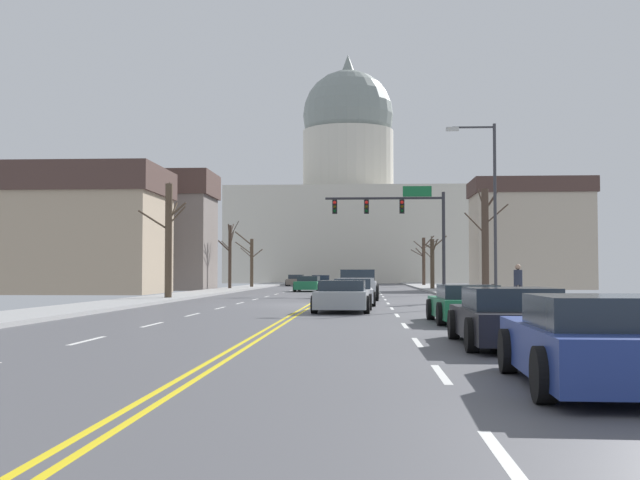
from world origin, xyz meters
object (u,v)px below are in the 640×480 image
(pickup_truck_near_01, at_px, (358,286))
(sedan_oncoming_02, at_px, (296,281))
(sedan_near_02, at_px, (352,293))
(sedan_oncoming_01, at_px, (321,282))
(sedan_oncoming_00, at_px, (308,284))
(sedan_near_04, at_px, (466,304))
(sedan_near_05, at_px, (509,318))
(bicycle_parked, at_px, (492,295))
(sedan_near_03, at_px, (343,297))
(street_lamp_right, at_px, (489,196))
(sedan_near_06, at_px, (597,343))
(signal_gantry, at_px, (401,216))
(pedestrian_00, at_px, (518,283))
(sedan_near_00, at_px, (358,286))

(pickup_truck_near_01, xyz_separation_m, sedan_oncoming_02, (-7.00, 42.63, -0.16))
(sedan_near_02, xyz_separation_m, sedan_oncoming_01, (-3.44, 36.77, 0.00))
(sedan_oncoming_00, relative_size, sedan_oncoming_01, 1.07)
(sedan_near_04, bearing_deg, sedan_near_05, -90.50)
(pickup_truck_near_01, bearing_deg, bicycle_parked, -55.18)
(sedan_near_05, height_order, sedan_oncoming_02, sedan_oncoming_02)
(pickup_truck_near_01, height_order, sedan_near_03, pickup_truck_near_01)
(sedan_near_05, bearing_deg, street_lamp_right, 82.29)
(pickup_truck_near_01, xyz_separation_m, sedan_near_02, (-0.16, -7.21, -0.16))
(sedan_near_03, relative_size, sedan_oncoming_00, 0.94)
(sedan_near_05, xyz_separation_m, sedan_near_06, (0.07, -5.79, 0.01))
(signal_gantry, bearing_deg, sedan_near_03, -97.88)
(sedan_near_05, height_order, bicycle_parked, sedan_near_05)
(street_lamp_right, height_order, sedan_oncoming_01, street_lamp_right)
(street_lamp_right, height_order, pickup_truck_near_01, street_lamp_right)
(sedan_oncoming_00, bearing_deg, pedestrian_00, -70.48)
(sedan_near_05, relative_size, pedestrian_00, 2.87)
(sedan_near_06, bearing_deg, bicycle_parked, 84.08)
(pickup_truck_near_01, distance_m, sedan_oncoming_01, 29.78)
(sedan_near_00, distance_m, sedan_near_04, 26.17)
(signal_gantry, relative_size, sedan_near_00, 1.74)
(sedan_near_04, distance_m, bicycle_parked, 11.33)
(sedan_near_00, bearing_deg, street_lamp_right, -66.34)
(sedan_near_02, relative_size, sedan_near_04, 1.05)
(pickup_truck_near_01, xyz_separation_m, sedan_near_04, (3.30, -19.40, -0.19))
(pedestrian_00, bearing_deg, sedan_near_05, -101.41)
(sedan_near_05, height_order, sedan_near_06, sedan_near_06)
(sedan_oncoming_01, distance_m, bicycle_parked, 39.06)
(sedan_near_03, relative_size, sedan_near_06, 0.97)
(sedan_near_00, xyz_separation_m, sedan_oncoming_02, (-6.94, 36.08, -0.02))
(signal_gantry, height_order, bicycle_parked, signal_gantry)
(sedan_near_02, xyz_separation_m, sedan_near_03, (-0.27, -6.03, -0.01))
(sedan_near_05, distance_m, sedan_oncoming_02, 70.04)
(sedan_near_00, bearing_deg, sedan_near_04, -82.62)
(sedan_near_00, relative_size, sedan_oncoming_02, 1.01)
(pickup_truck_near_01, relative_size, sedan_oncoming_02, 1.25)
(sedan_near_05, bearing_deg, sedan_near_00, 95.67)
(sedan_near_00, height_order, pickup_truck_near_01, pickup_truck_near_01)
(bicycle_parked, bearing_deg, pickup_truck_near_01, 124.82)
(pedestrian_00, bearing_deg, bicycle_parked, 104.52)
(sedan_near_04, height_order, sedan_oncoming_01, sedan_oncoming_01)
(pedestrian_00, xyz_separation_m, bicycle_parked, (-0.63, 2.44, -0.56))
(sedan_near_00, distance_m, pickup_truck_near_01, 6.55)
(pickup_truck_near_01, relative_size, sedan_oncoming_01, 1.31)
(pickup_truck_near_01, xyz_separation_m, sedan_oncoming_01, (-3.61, 29.56, -0.16))
(sedan_near_04, bearing_deg, sedan_oncoming_00, 100.83)
(sedan_oncoming_00, bearing_deg, street_lamp_right, -68.93)
(signal_gantry, distance_m, sedan_near_02, 18.10)
(sedan_near_03, xyz_separation_m, sedan_oncoming_00, (-3.53, 31.77, 0.01))
(sedan_oncoming_01, bearing_deg, signal_gantry, -71.86)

